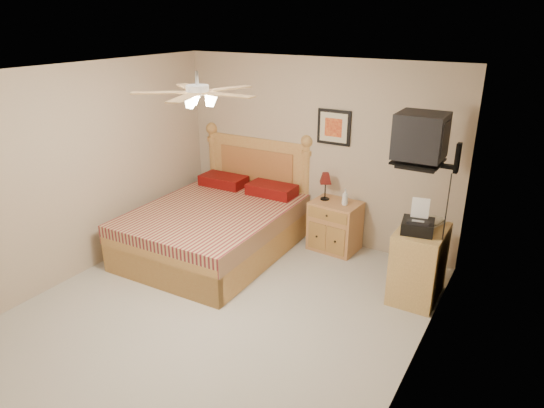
% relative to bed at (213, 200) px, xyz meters
% --- Properties ---
extents(floor, '(4.50, 4.50, 0.00)m').
position_rel_bed_xyz_m(floor, '(0.91, -1.12, -0.74)').
color(floor, '#A9A498').
rests_on(floor, ground).
extents(ceiling, '(4.00, 4.50, 0.04)m').
position_rel_bed_xyz_m(ceiling, '(0.91, -1.12, 1.76)').
color(ceiling, white).
rests_on(ceiling, ground).
extents(wall_back, '(4.00, 0.04, 2.50)m').
position_rel_bed_xyz_m(wall_back, '(0.91, 1.13, 0.51)').
color(wall_back, tan).
rests_on(wall_back, ground).
extents(wall_left, '(0.04, 4.50, 2.50)m').
position_rel_bed_xyz_m(wall_left, '(-1.09, -1.12, 0.51)').
color(wall_left, tan).
rests_on(wall_left, ground).
extents(wall_right, '(0.04, 4.50, 2.50)m').
position_rel_bed_xyz_m(wall_right, '(2.91, -1.12, 0.51)').
color(wall_right, tan).
rests_on(wall_right, ground).
extents(bed, '(1.78, 2.31, 1.48)m').
position_rel_bed_xyz_m(bed, '(0.00, 0.00, 0.00)').
color(bed, '#B6783E').
rests_on(bed, ground).
extents(nightstand, '(0.66, 0.51, 0.68)m').
position_rel_bed_xyz_m(nightstand, '(1.36, 0.88, -0.40)').
color(nightstand, '#BA763F').
rests_on(nightstand, ground).
extents(table_lamp, '(0.24, 0.24, 0.37)m').
position_rel_bed_xyz_m(table_lamp, '(1.18, 0.91, 0.13)').
color(table_lamp, '#591310').
rests_on(table_lamp, nightstand).
extents(lotion_bottle, '(0.10, 0.10, 0.22)m').
position_rel_bed_xyz_m(lotion_bottle, '(1.49, 0.85, 0.05)').
color(lotion_bottle, silver).
rests_on(lotion_bottle, nightstand).
extents(framed_picture, '(0.46, 0.04, 0.46)m').
position_rel_bed_xyz_m(framed_picture, '(1.18, 1.11, 0.88)').
color(framed_picture, black).
rests_on(framed_picture, wall_back).
extents(dresser, '(0.49, 0.71, 0.83)m').
position_rel_bed_xyz_m(dresser, '(2.64, 0.23, -0.32)').
color(dresser, '#A47D42').
rests_on(dresser, ground).
extents(fax_machine, '(0.38, 0.40, 0.35)m').
position_rel_bed_xyz_m(fax_machine, '(2.61, 0.13, 0.27)').
color(fax_machine, black).
rests_on(fax_machine, dresser).
extents(magazine_lower, '(0.29, 0.34, 0.03)m').
position_rel_bed_xyz_m(magazine_lower, '(2.59, 0.47, 0.11)').
color(magazine_lower, beige).
rests_on(magazine_lower, dresser).
extents(magazine_upper, '(0.23, 0.28, 0.02)m').
position_rel_bed_xyz_m(magazine_upper, '(2.61, 0.48, 0.13)').
color(magazine_upper, gray).
rests_on(magazine_upper, magazine_lower).
extents(wall_tv, '(0.56, 0.46, 0.58)m').
position_rel_bed_xyz_m(wall_tv, '(2.66, 0.22, 1.07)').
color(wall_tv, black).
rests_on(wall_tv, wall_right).
extents(ceiling_fan, '(1.14, 1.14, 0.28)m').
position_rel_bed_xyz_m(ceiling_fan, '(0.91, -1.32, 1.62)').
color(ceiling_fan, white).
rests_on(ceiling_fan, ceiling).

